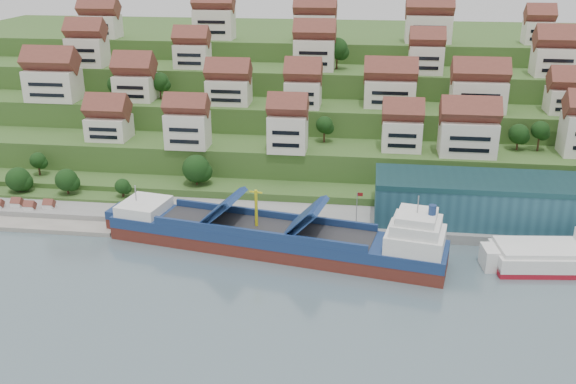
# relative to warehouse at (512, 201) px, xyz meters

# --- Properties ---
(ground) EXTENTS (300.00, 300.00, 0.00)m
(ground) POSITION_rel_warehouse_xyz_m (-52.00, -17.00, -7.20)
(ground) COLOR slate
(ground) RESTS_ON ground
(quay) EXTENTS (180.00, 14.00, 2.20)m
(quay) POSITION_rel_warehouse_xyz_m (-32.00, -2.00, -6.10)
(quay) COLOR gray
(quay) RESTS_ON ground
(pebble_beach) EXTENTS (45.00, 20.00, 1.00)m
(pebble_beach) POSITION_rel_warehouse_xyz_m (-110.00, -5.00, -6.70)
(pebble_beach) COLOR gray
(pebble_beach) RESTS_ON ground
(hillside) EXTENTS (260.00, 128.00, 31.00)m
(hillside) POSITION_rel_warehouse_xyz_m (-52.00, 86.55, 3.46)
(hillside) COLOR #2D4C1E
(hillside) RESTS_ON ground
(hillside_village) EXTENTS (157.33, 63.17, 29.34)m
(hillside_village) POSITION_rel_warehouse_xyz_m (-48.10, 44.22, 17.39)
(hillside_village) COLOR silver
(hillside_village) RESTS_ON ground
(hillside_trees) EXTENTS (140.70, 62.12, 31.25)m
(hillside_trees) POSITION_rel_warehouse_xyz_m (-64.64, 27.81, 9.57)
(hillside_trees) COLOR #163913
(hillside_trees) RESTS_ON ground
(warehouse) EXTENTS (60.00, 15.00, 10.00)m
(warehouse) POSITION_rel_warehouse_xyz_m (0.00, 0.00, 0.00)
(warehouse) COLOR #235061
(warehouse) RESTS_ON quay
(flagpole) EXTENTS (1.28, 0.16, 8.00)m
(flagpole) POSITION_rel_warehouse_xyz_m (-33.89, -7.00, -0.32)
(flagpole) COLOR gray
(flagpole) RESTS_ON quay
(beach_huts) EXTENTS (14.40, 3.70, 2.20)m
(beach_huts) POSITION_rel_warehouse_xyz_m (-112.00, -6.25, -5.10)
(beach_huts) COLOR white
(beach_huts) RESTS_ON pebble_beach
(cargo_ship) EXTENTS (71.98, 23.86, 15.70)m
(cargo_ship) POSITION_rel_warehouse_xyz_m (-49.02, -17.05, -4.15)
(cargo_ship) COLOR #5A231B
(cargo_ship) RESTS_ON ground
(second_ship) EXTENTS (28.15, 13.02, 7.89)m
(second_ship) POSITION_rel_warehouse_xyz_m (7.73, -16.88, -4.82)
(second_ship) COLOR maroon
(second_ship) RESTS_ON ground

